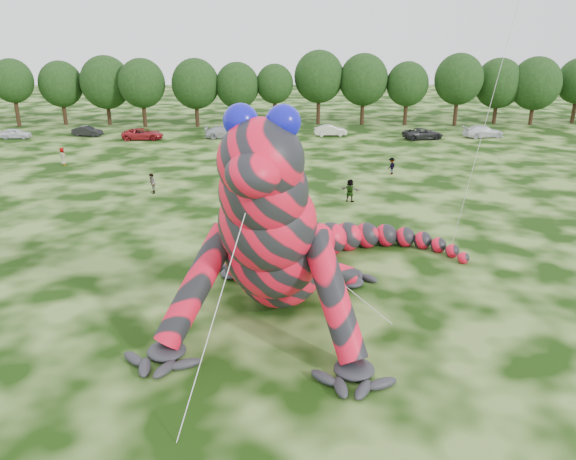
# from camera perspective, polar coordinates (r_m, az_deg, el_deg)

# --- Properties ---
(ground) EXTENTS (240.00, 240.00, 0.00)m
(ground) POSITION_cam_1_polar(r_m,az_deg,el_deg) (27.82, -4.56, -8.77)
(ground) COLOR #16330A
(ground) RESTS_ON ground
(inflatable_gecko) EXTENTS (21.47, 24.15, 10.61)m
(inflatable_gecko) POSITION_cam_1_polar(r_m,az_deg,el_deg) (27.92, -0.30, 3.22)
(inflatable_gecko) COLOR red
(inflatable_gecko) RESTS_ON ground
(tree_3) EXTENTS (5.81, 5.23, 9.44)m
(tree_3) POSITION_cam_1_polar(r_m,az_deg,el_deg) (90.10, -26.06, 12.40)
(tree_3) COLOR black
(tree_3) RESTS_ON ground
(tree_4) EXTENTS (6.22, 5.60, 9.06)m
(tree_4) POSITION_cam_1_polar(r_m,az_deg,el_deg) (89.29, -21.99, 12.78)
(tree_4) COLOR black
(tree_4) RESTS_ON ground
(tree_5) EXTENTS (7.16, 6.44, 9.80)m
(tree_5) POSITION_cam_1_polar(r_m,az_deg,el_deg) (86.91, -17.96, 13.33)
(tree_5) COLOR black
(tree_5) RESTS_ON ground
(tree_6) EXTENTS (6.52, 5.86, 9.49)m
(tree_6) POSITION_cam_1_polar(r_m,az_deg,el_deg) (83.79, -14.56, 13.34)
(tree_6) COLOR black
(tree_6) RESTS_ON ground
(tree_7) EXTENTS (6.68, 6.01, 9.48)m
(tree_7) POSITION_cam_1_polar(r_m,az_deg,el_deg) (82.50, -9.34, 13.60)
(tree_7) COLOR black
(tree_7) RESTS_ON ground
(tree_8) EXTENTS (6.14, 5.53, 8.94)m
(tree_8) POSITION_cam_1_polar(r_m,az_deg,el_deg) (82.06, -5.15, 13.55)
(tree_8) COLOR black
(tree_8) RESTS_ON ground
(tree_9) EXTENTS (5.27, 4.74, 8.68)m
(tree_9) POSITION_cam_1_polar(r_m,az_deg,el_deg) (82.21, -1.35, 13.54)
(tree_9) COLOR black
(tree_9) RESTS_ON ground
(tree_10) EXTENTS (7.09, 6.38, 10.50)m
(tree_10) POSITION_cam_1_polar(r_m,az_deg,el_deg) (83.53, 3.14, 14.25)
(tree_10) COLOR black
(tree_10) RESTS_ON ground
(tree_11) EXTENTS (7.01, 6.31, 10.07)m
(tree_11) POSITION_cam_1_polar(r_m,az_deg,el_deg) (83.83, 7.65, 13.98)
(tree_11) COLOR black
(tree_11) RESTS_ON ground
(tree_12) EXTENTS (5.99, 5.39, 8.97)m
(tree_12) POSITION_cam_1_polar(r_m,az_deg,el_deg) (84.56, 11.97, 13.41)
(tree_12) COLOR black
(tree_12) RESTS_ON ground
(tree_13) EXTENTS (6.83, 6.15, 10.13)m
(tree_13) POSITION_cam_1_polar(r_m,az_deg,el_deg) (85.73, 16.87, 13.48)
(tree_13) COLOR black
(tree_13) RESTS_ON ground
(tree_14) EXTENTS (6.82, 6.14, 9.40)m
(tree_14) POSITION_cam_1_polar(r_m,az_deg,el_deg) (89.32, 20.52, 13.07)
(tree_14) COLOR black
(tree_14) RESTS_ON ground
(tree_15) EXTENTS (7.17, 6.45, 9.63)m
(tree_15) POSITION_cam_1_polar(r_m,az_deg,el_deg) (90.34, 23.78, 12.80)
(tree_15) COLOR black
(tree_15) RESTS_ON ground
(car_0) EXTENTS (3.85, 1.67, 1.29)m
(car_0) POSITION_cam_1_polar(r_m,az_deg,el_deg) (80.65, -25.96, 8.82)
(car_0) COLOR white
(car_0) RESTS_ON ground
(car_1) EXTENTS (4.10, 2.11, 1.29)m
(car_1) POSITION_cam_1_polar(r_m,az_deg,el_deg) (78.84, -19.72, 9.43)
(car_1) COLOR black
(car_1) RESTS_ON ground
(car_2) EXTENTS (5.27, 2.72, 1.42)m
(car_2) POSITION_cam_1_polar(r_m,az_deg,el_deg) (74.23, -14.54, 9.42)
(car_2) COLOR maroon
(car_2) RESTS_ON ground
(car_3) EXTENTS (5.37, 2.51, 1.52)m
(car_3) POSITION_cam_1_polar(r_m,az_deg,el_deg) (73.34, -6.38, 9.84)
(car_3) COLOR #A7ABB0
(car_3) RESTS_ON ground
(car_4) EXTENTS (3.90, 2.11, 1.26)m
(car_4) POSITION_cam_1_polar(r_m,az_deg,el_deg) (74.67, -1.33, 10.03)
(car_4) COLOR #132045
(car_4) RESTS_ON ground
(car_5) EXTENTS (4.30, 1.77, 1.38)m
(car_5) POSITION_cam_1_polar(r_m,az_deg,el_deg) (74.78, 4.34, 10.05)
(car_5) COLOR beige
(car_5) RESTS_ON ground
(car_6) EXTENTS (5.42, 3.28, 1.41)m
(car_6) POSITION_cam_1_polar(r_m,az_deg,el_deg) (74.25, 13.54, 9.50)
(car_6) COLOR #262528
(car_6) RESTS_ON ground
(car_7) EXTENTS (5.47, 2.94, 1.51)m
(car_7) POSITION_cam_1_polar(r_m,az_deg,el_deg) (77.61, 19.22, 9.42)
(car_7) COLOR white
(car_7) RESTS_ON ground
(spectator_4) EXTENTS (0.77, 0.98, 1.78)m
(spectator_4) POSITION_cam_1_polar(r_m,az_deg,el_deg) (62.65, -21.92, 6.96)
(spectator_4) COLOR gray
(spectator_4) RESTS_ON ground
(spectator_5) EXTENTS (1.80, 1.24, 1.87)m
(spectator_5) POSITION_cam_1_polar(r_m,az_deg,el_deg) (45.73, 6.32, 4.01)
(spectator_5) COLOR gray
(spectator_5) RESTS_ON ground
(spectator_1) EXTENTS (0.91, 1.02, 1.73)m
(spectator_1) POSITION_cam_1_polar(r_m,az_deg,el_deg) (49.16, -13.68, 4.60)
(spectator_1) COLOR gray
(spectator_1) RESTS_ON ground
(spectator_2) EXTENTS (1.15, 1.18, 1.63)m
(spectator_2) POSITION_cam_1_polar(r_m,az_deg,el_deg) (55.18, 10.47, 6.41)
(spectator_2) COLOR gray
(spectator_2) RESTS_ON ground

